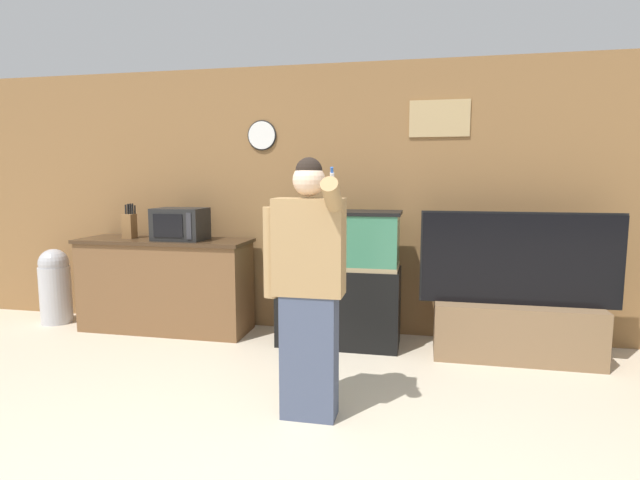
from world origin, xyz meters
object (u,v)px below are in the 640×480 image
counter_island (166,285)px  person_standing (308,285)px  microwave (180,224)px  trash_bin (55,285)px  aquarium_on_stand (339,278)px  tv_on_stand (517,317)px  knife_block (129,225)px

counter_island → person_standing: (1.81, -1.50, 0.40)m
microwave → trash_bin: size_ratio=0.61×
aquarium_on_stand → tv_on_stand: 1.55m
tv_on_stand → trash_bin: bearing=178.1°
trash_bin → microwave: bearing=-0.9°
microwave → person_standing: bearing=-42.3°
aquarium_on_stand → person_standing: (0.04, -1.43, 0.24)m
microwave → person_standing: (1.61, -1.47, -0.22)m
tv_on_stand → trash_bin: size_ratio=2.04×
person_standing → counter_island: bearing=140.4°
counter_island → knife_block: (-0.38, 0.01, 0.59)m
tv_on_stand → person_standing: bearing=-137.9°
aquarium_on_stand → trash_bin: bearing=178.8°
knife_block → counter_island: bearing=-1.4°
aquarium_on_stand → knife_block: bearing=177.9°
person_standing → tv_on_stand: bearing=42.1°
knife_block → person_standing: 2.66m
tv_on_stand → person_standing: size_ratio=0.97×
microwave → tv_on_stand: 3.18m
person_standing → trash_bin: person_standing is taller
person_standing → trash_bin: 3.46m
counter_island → tv_on_stand: tv_on_stand is taller
microwave → aquarium_on_stand: (1.57, -0.04, -0.46)m
tv_on_stand → trash_bin: 4.57m
counter_island → trash_bin: counter_island is taller
knife_block → trash_bin: knife_block is taller
counter_island → person_standing: bearing=-39.6°
trash_bin → tv_on_stand: bearing=-1.9°
microwave → knife_block: (-0.57, 0.04, -0.02)m
microwave → person_standing: size_ratio=0.29×
knife_block → trash_bin: (-0.90, -0.01, -0.65)m
counter_island → knife_block: knife_block is taller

